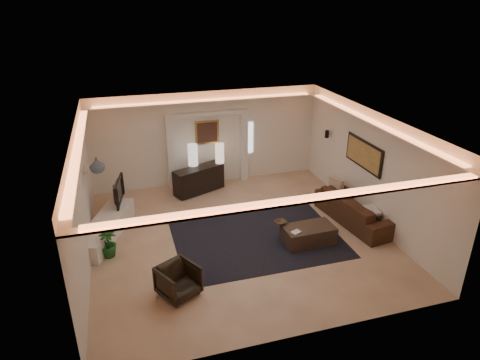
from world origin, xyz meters
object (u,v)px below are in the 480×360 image
object	(u,v)px
coffee_table	(308,235)
armchair	(178,281)
sofa	(356,209)
console	(199,180)

from	to	relation	value
coffee_table	armchair	bearing A→B (deg)	-164.00
sofa	coffee_table	xyz separation A→B (m)	(-1.63, -0.61, -0.15)
sofa	console	bearing A→B (deg)	42.71
coffee_table	console	bearing A→B (deg)	117.00
sofa	armchair	bearing A→B (deg)	100.94
console	sofa	distance (m)	4.65
coffee_table	armchair	distance (m)	3.46
sofa	armchair	distance (m)	5.20
console	sofa	world-z (taller)	console
sofa	coffee_table	bearing A→B (deg)	102.72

